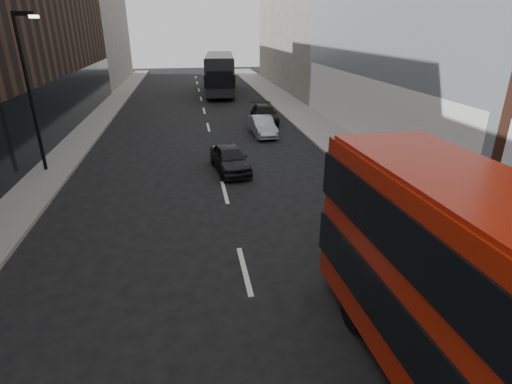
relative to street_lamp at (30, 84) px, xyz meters
name	(u,v)px	position (x,y,z in m)	size (l,w,h in m)	color
sidewalk_right	(316,125)	(15.72, 7.00, -4.11)	(3.00, 80.00, 0.15)	slate
sidewalk_left	(85,135)	(0.22, 7.00, -4.11)	(2.00, 80.00, 0.15)	slate
building_left_mid	(31,19)	(-3.28, 12.00, 2.82)	(5.00, 24.00, 14.00)	black
building_left_far	(96,27)	(-3.28, 34.00, 2.32)	(5.00, 20.00, 13.00)	#67615B
street_lamp	(30,84)	(0.00, 0.00, 0.00)	(1.06, 0.22, 7.00)	black
grey_bus	(220,73)	(10.41, 23.33, -2.09)	(3.89, 12.26, 3.90)	black
car_a	(230,158)	(8.75, -1.32, -3.54)	(1.50, 3.73, 1.27)	black
car_b	(262,126)	(11.56, 5.19, -3.57)	(1.29, 3.69, 1.22)	gray
car_c	(264,114)	(12.35, 8.73, -3.56)	(1.74, 4.29, 1.25)	black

